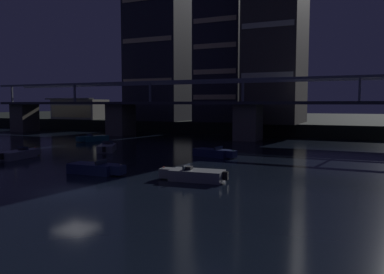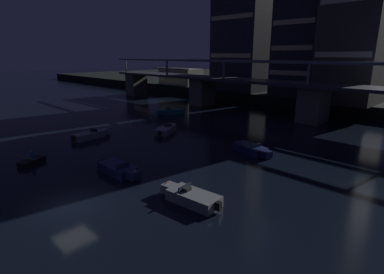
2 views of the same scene
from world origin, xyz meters
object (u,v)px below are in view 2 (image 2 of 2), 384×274
at_px(dinghy_with_paddler, 32,161).
at_px(speedboat_near_right, 191,197).
at_px(speedboat_near_center, 90,135).
at_px(speedboat_mid_right, 166,130).
at_px(river_bridge, 314,96).
at_px(waterfront_pavilion, 180,77).
at_px(speedboat_far_center, 251,149).
at_px(speedboat_mid_center, 119,169).
at_px(speedboat_near_left, 171,112).
at_px(tower_west_tall, 307,36).

bearing_deg(dinghy_with_paddler, speedboat_near_right, 17.84).
distance_m(speedboat_near_center, speedboat_mid_right, 9.88).
height_order(speedboat_mid_right, dinghy_with_paddler, dinghy_with_paddler).
bearing_deg(river_bridge, waterfront_pavilion, 164.61).
distance_m(speedboat_mid_right, speedboat_far_center, 13.36).
xyz_separation_m(speedboat_near_right, dinghy_with_paddler, (-16.68, -5.37, -0.14)).
distance_m(speedboat_near_center, speedboat_mid_center, 13.53).
bearing_deg(speedboat_mid_center, waterfront_pavilion, 131.71).
xyz_separation_m(river_bridge, speedboat_far_center, (2.08, -19.91, -3.74)).
distance_m(speedboat_near_left, speedboat_near_center, 18.87).
relative_size(river_bridge, speedboat_near_center, 19.28).
bearing_deg(speedboat_mid_center, speedboat_far_center, 69.32).
distance_m(waterfront_pavilion, speedboat_near_right, 66.12).
xyz_separation_m(river_bridge, speedboat_near_center, (-15.93, -29.41, -3.74)).
bearing_deg(speedboat_far_center, speedboat_mid_right, -176.62).
bearing_deg(speedboat_mid_right, speedboat_far_center, 3.38).
bearing_deg(river_bridge, speedboat_near_left, -151.83).
relative_size(speedboat_mid_right, dinghy_with_paddler, 1.74).
height_order(speedboat_mid_right, speedboat_far_center, same).
height_order(waterfront_pavilion, speedboat_mid_right, waterfront_pavilion).
bearing_deg(speedboat_mid_right, speedboat_near_right, -35.34).
relative_size(speedboat_near_right, speedboat_mid_right, 1.07).
height_order(speedboat_near_center, dinghy_with_paddler, dinghy_with_paddler).
distance_m(speedboat_mid_center, speedboat_mid_right, 15.08).
xyz_separation_m(river_bridge, speedboat_near_right, (5.48, -32.57, -3.74)).
xyz_separation_m(waterfront_pavilion, speedboat_far_center, (45.35, -31.82, -4.02)).
xyz_separation_m(speedboat_mid_right, speedboat_far_center, (13.34, 0.79, 0.00)).
relative_size(speedboat_near_right, dinghy_with_paddler, 1.86).
bearing_deg(speedboat_near_right, waterfront_pavilion, 137.62).
relative_size(tower_west_tall, speedboat_far_center, 4.62).
height_order(speedboat_near_center, speedboat_near_right, same).
xyz_separation_m(waterfront_pavilion, speedboat_mid_center, (40.29, -45.21, -4.02)).
xyz_separation_m(speedboat_near_center, speedboat_mid_right, (4.67, 8.71, 0.00)).
relative_size(speedboat_far_center, dinghy_with_paddler, 1.86).
bearing_deg(tower_west_tall, waterfront_pavilion, -174.09).
height_order(river_bridge, speedboat_far_center, river_bridge).
height_order(speedboat_near_left, speedboat_mid_right, same).
distance_m(river_bridge, tower_west_tall, 20.54).
bearing_deg(dinghy_with_paddler, speedboat_near_left, 109.97).
xyz_separation_m(speedboat_mid_center, dinghy_with_paddler, (-8.22, -4.64, -0.14)).
distance_m(speedboat_mid_center, speedboat_far_center, 14.31).
distance_m(river_bridge, dinghy_with_paddler, 39.74).
distance_m(river_bridge, speedboat_mid_center, 33.64).
relative_size(tower_west_tall, waterfront_pavilion, 1.94).
distance_m(speedboat_near_center, dinghy_with_paddler, 9.76).
relative_size(speedboat_near_center, dinghy_with_paddler, 1.86).
height_order(river_bridge, dinghy_with_paddler, river_bridge).
bearing_deg(speedboat_near_left, speedboat_mid_right, -44.52).
bearing_deg(waterfront_pavilion, river_bridge, -15.39).
distance_m(river_bridge, speedboat_near_left, 24.02).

